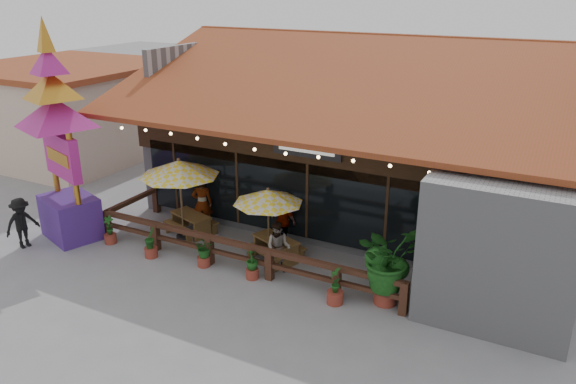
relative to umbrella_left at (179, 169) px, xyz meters
The scene contains 19 objects.
ground 4.94m from the umbrella_left, ahead, with size 100.00×100.00×0.00m, color gray.
restaurant_building 7.55m from the umbrella_left, 52.73° to the left, with size 15.50×14.73×6.09m.
patio_railing 2.82m from the umbrella_left, 22.88° to the right, with size 10.00×2.60×0.92m.
neighbor_building 11.98m from the umbrella_left, 153.21° to the left, with size 8.40×8.40×4.22m.
umbrella_left is the anchor object (origin of this frame).
umbrella_right 3.14m from the umbrella_left, ahead, with size 2.20×2.20×2.21m.
picnic_table_left 1.91m from the umbrella_left, 82.24° to the left, with size 1.74×1.62×0.69m.
picnic_table_right 3.88m from the umbrella_left, ahead, with size 1.77×1.66×0.69m.
thai_sign_tower 3.93m from the umbrella_left, 153.42° to the right, with size 3.48×3.48×7.39m.
tropical_plant 7.17m from the umbrella_left, ahead, with size 1.96×2.05×2.21m.
diner_a 1.66m from the umbrella_left, 78.10° to the left, with size 0.67×0.44×1.83m, color #382312.
diner_b 4.17m from the umbrella_left, ahead, with size 0.73×0.57×1.50m, color #382312.
diner_c 3.61m from the umbrella_left, 17.97° to the left, with size 0.98×0.41×1.68m, color #382312.
pedestrian 5.10m from the umbrella_left, 144.12° to the right, with size 1.04×0.60×1.62m, color black.
planter_a 3.00m from the umbrella_left, 141.64° to the right, with size 0.38×0.38×0.92m.
planter_b 2.47m from the umbrella_left, 90.21° to the right, with size 0.39×0.39×0.95m.
planter_c 2.84m from the umbrella_left, 37.05° to the right, with size 0.72×0.70×0.91m.
planter_d 4.07m from the umbrella_left, 20.84° to the right, with size 0.47×0.47×0.88m.
planter_e 6.36m from the umbrella_left, 13.42° to the right, with size 0.42×0.43×1.04m.
Camera 1 is at (6.34, -12.45, 7.73)m, focal length 35.00 mm.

